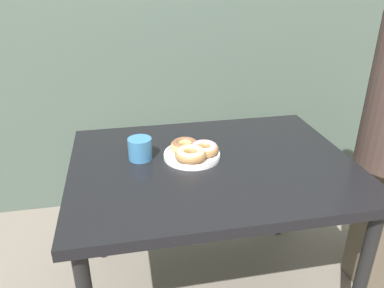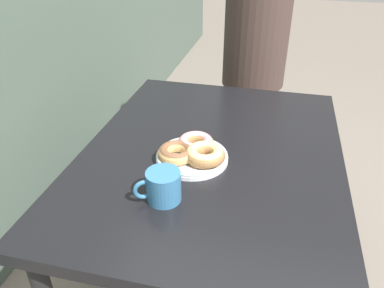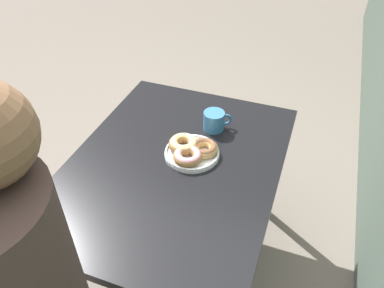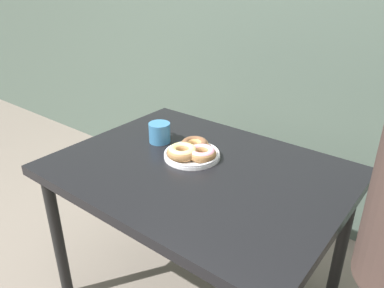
% 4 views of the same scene
% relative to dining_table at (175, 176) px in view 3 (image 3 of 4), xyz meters
% --- Properties ---
extents(ground_plane, '(14.00, 14.00, 0.00)m').
position_rel_dining_table_xyz_m(ground_plane, '(0.00, -0.22, -0.64)').
color(ground_plane, '#70665B').
extents(dining_table, '(1.12, 0.84, 0.71)m').
position_rel_dining_table_xyz_m(dining_table, '(0.00, 0.00, 0.00)').
color(dining_table, black).
rests_on(dining_table, ground_plane).
extents(donut_plate, '(0.25, 0.24, 0.06)m').
position_rel_dining_table_xyz_m(donut_plate, '(-0.07, 0.05, 0.10)').
color(donut_plate, white).
rests_on(donut_plate, dining_table).
extents(coffee_mug, '(0.10, 0.12, 0.09)m').
position_rel_dining_table_xyz_m(coffee_mug, '(-0.28, 0.08, 0.12)').
color(coffee_mug, teal).
rests_on(coffee_mug, dining_table).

